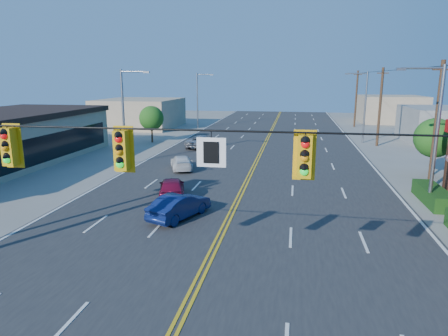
% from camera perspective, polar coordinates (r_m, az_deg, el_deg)
% --- Properties ---
extents(road, '(20.00, 120.00, 0.06)m').
position_cam_1_polar(road, '(30.69, 3.76, -0.97)').
color(road, '#2D2D30').
rests_on(road, ground).
extents(signal_span, '(24.32, 0.34, 9.00)m').
position_cam_1_polar(signal_span, '(10.49, -8.86, -0.58)').
color(signal_span, '#47301E').
rests_on(signal_span, ground).
extents(streetlight_se, '(2.55, 0.25, 8.00)m').
position_cam_1_polar(streetlight_se, '(24.98, 27.74, 4.92)').
color(streetlight_se, gray).
rests_on(streetlight_se, ground).
extents(streetlight_ne, '(2.55, 0.25, 8.00)m').
position_cam_1_polar(streetlight_ne, '(48.32, 19.32, 8.74)').
color(streetlight_ne, gray).
rests_on(streetlight_ne, ground).
extents(streetlight_sw, '(2.55, 0.25, 8.00)m').
position_cam_1_polar(streetlight_sw, '(34.73, -13.90, 7.79)').
color(streetlight_sw, gray).
rests_on(streetlight_sw, ground).
extents(streetlight_nw, '(2.55, 0.25, 8.00)m').
position_cam_1_polar(streetlight_nw, '(59.40, -3.63, 10.02)').
color(streetlight_nw, gray).
rests_on(streetlight_nw, ground).
extents(utility_pole_near, '(0.28, 0.28, 8.40)m').
position_cam_1_polar(utility_pole_near, '(29.23, 28.02, 5.20)').
color(utility_pole_near, '#47301E').
rests_on(utility_pole_near, ground).
extents(utility_pole_mid, '(0.28, 0.28, 8.40)m').
position_cam_1_polar(utility_pole_mid, '(46.62, 21.38, 8.07)').
color(utility_pole_mid, '#47301E').
rests_on(utility_pole_mid, ground).
extents(utility_pole_far, '(0.28, 0.28, 8.40)m').
position_cam_1_polar(utility_pole_far, '(64.35, 18.35, 9.34)').
color(utility_pole_far, '#47301E').
rests_on(utility_pole_far, ground).
extents(tree_kfc_rear, '(2.94, 2.94, 4.41)m').
position_cam_1_polar(tree_kfc_rear, '(33.55, 27.88, 3.81)').
color(tree_kfc_rear, '#47301E').
rests_on(tree_kfc_rear, ground).
extents(tree_west, '(2.80, 2.80, 4.20)m').
position_cam_1_polar(tree_west, '(46.79, -10.33, 7.01)').
color(tree_west, '#47301E').
rests_on(tree_west, ground).
extents(bld_west_far, '(11.00, 12.00, 4.20)m').
position_cam_1_polar(bld_west_far, '(62.37, -11.91, 7.68)').
color(bld_west_far, tan).
rests_on(bld_west_far, ground).
extents(bld_east_far, '(10.00, 10.00, 4.40)m').
position_cam_1_polar(bld_east_far, '(73.54, 22.68, 7.78)').
color(bld_east_far, tan).
rests_on(bld_east_far, ground).
extents(car_magenta, '(2.53, 4.06, 1.29)m').
position_cam_1_polar(car_magenta, '(24.81, -7.46, -2.89)').
color(car_magenta, maroon).
rests_on(car_magenta, ground).
extents(car_blue, '(2.75, 4.15, 1.29)m').
position_cam_1_polar(car_blue, '(21.23, -6.37, -5.55)').
color(car_blue, '#0D1A4F').
rests_on(car_blue, ground).
extents(car_white, '(2.87, 4.19, 1.13)m').
position_cam_1_polar(car_white, '(32.43, -6.10, 0.70)').
color(car_white, silver).
rests_on(car_white, ground).
extents(car_silver, '(3.20, 5.13, 1.32)m').
position_cam_1_polar(car_silver, '(42.51, -3.03, 3.75)').
color(car_silver, '#A6A6AB').
rests_on(car_silver, ground).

